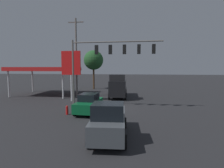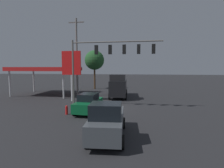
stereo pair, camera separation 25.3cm
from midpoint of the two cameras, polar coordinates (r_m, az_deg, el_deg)
name	(u,v)px [view 1 (the left image)]	position (r m, az deg, el deg)	size (l,w,h in m)	color
ground_plane	(109,108)	(19.65, -1.22, -7.90)	(200.00, 200.00, 0.00)	#262628
traffic_signal_assembly	(109,55)	(19.25, -1.30, 9.49)	(9.92, 0.43, 7.58)	slate
utility_pole	(76,56)	(27.47, -11.84, 8.86)	(2.40, 0.26, 11.89)	slate
gas_station_canopy	(45,69)	(31.01, -21.15, 4.52)	(9.93, 7.40, 4.60)	red
price_sign	(71,65)	(24.01, -13.50, 6.03)	(2.59, 0.27, 6.71)	silver
delivery_truck	(118,86)	(26.48, 1.73, -0.75)	(2.87, 6.92, 3.58)	black
sedan_waiting	(89,103)	(17.73, -7.95, -6.25)	(2.22, 4.48, 1.93)	#0C592D
pickup_parked	(109,121)	(11.43, -1.60, -11.91)	(2.56, 5.33, 2.40)	#474C51
street_tree	(94,60)	(37.04, -6.24, 7.72)	(4.07, 4.07, 8.13)	#4C331E
fire_hydrant	(67,110)	(17.53, -14.86, -8.23)	(0.24, 0.24, 0.88)	red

